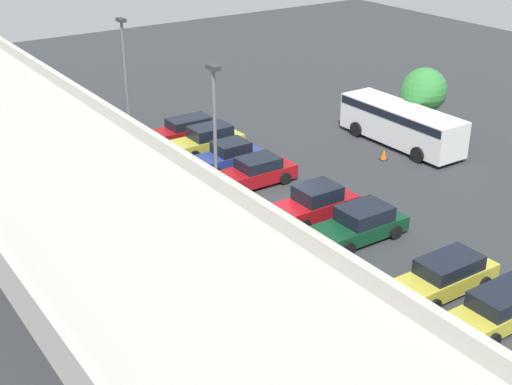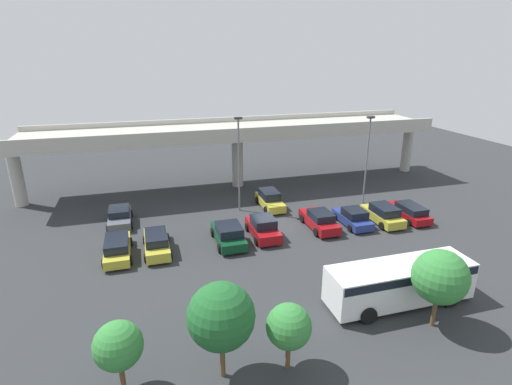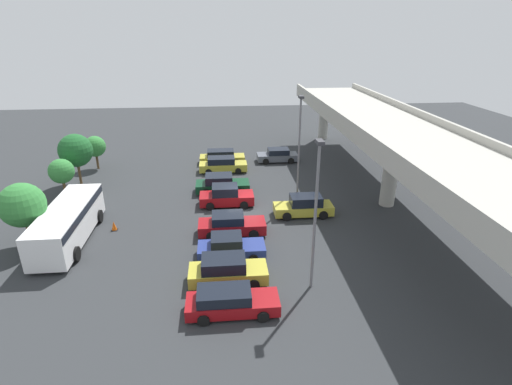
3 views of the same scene
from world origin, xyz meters
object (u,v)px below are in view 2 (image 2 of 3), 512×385
Objects in this scene: parked_car_7 at (383,214)px; shuttle_bus at (400,280)px; parked_car_4 at (270,200)px; parked_car_9 at (120,217)px; parked_car_2 at (229,234)px; lamp_post_mid_lot at (367,154)px; parked_car_3 at (263,228)px; tree_front_centre at (221,316)px; parked_car_8 at (409,212)px; parked_car_0 at (117,248)px; tree_front_right at (289,327)px; tree_front_left at (118,346)px; parked_car_5 at (320,220)px; lamp_post_near_aisle at (239,158)px; traffic_cone at (356,278)px; parked_car_6 at (353,217)px; parked_car_1 at (157,242)px; tree_front_far_right at (440,277)px.

parked_car_7 is 12.29m from shuttle_bus.
parked_car_9 is at bearing -89.50° from parked_car_4.
parked_car_2 is 8.47m from parked_car_4.
lamp_post_mid_lot is (0.88, 4.80, 4.25)m from parked_car_7.
parked_car_3 is 15.25m from tree_front_centre.
parked_car_9 is (-25.06, 6.06, 0.02)m from parked_car_8.
parked_car_0 is 16.15m from tree_front_right.
tree_front_left reaches higher than parked_car_2.
parked_car_4 is 23.49m from tree_front_left.
lamp_post_near_aisle is (-5.60, 5.86, 4.41)m from parked_car_5.
parked_car_4 is 14.44m from traffic_cone.
parked_car_9 is at bearing 104.56° from tree_front_centre.
traffic_cone is at bearing 129.45° from parked_car_8.
tree_front_left reaches higher than tree_front_right.
parked_car_1 is at bearing 90.82° from parked_car_6.
parked_car_7 is (8.46, -6.28, -0.01)m from parked_car_4.
tree_front_centre is (2.26, -13.53, 2.55)m from parked_car_1.
parked_car_9 is 20.46m from tree_front_centre.
parked_car_2 is 13.34m from shuttle_bus.
parked_car_1 is 0.55× the size of shuttle_bus.
tree_front_centre reaches higher than parked_car_3.
tree_front_far_right is (16.30, -0.09, 0.65)m from tree_front_left.
tree_front_left is (-24.39, -13.17, 1.73)m from parked_car_8.
lamp_post_mid_lot is at bearing -6.97° from lamp_post_near_aisle.
parked_car_5 is 13.81m from tree_front_far_right.
parked_car_6 is at bearing 43.65° from tree_front_centre.
parked_car_4 is 19.82m from tree_front_far_right.
parked_car_4 is (13.86, 6.29, 0.06)m from parked_car_0.
tree_front_centre is at bearing 173.22° from tree_front_right.
lamp_post_near_aisle is at bearing -51.94° from parked_car_1.
parked_car_6 is 0.90× the size of parked_car_8.
parked_car_7 is at bearing 31.10° from tree_front_left.
parked_car_4 reaches higher than traffic_cone.
parked_car_5 is at bearing 89.82° from shuttle_bus.
parked_car_7 is (11.03, -0.22, -0.01)m from parked_car_3.
parked_car_3 reaches higher than parked_car_2.
tree_front_centre is at bearing -170.51° from parked_car_1.
parked_car_6 is 20.11m from tree_front_centre.
parked_car_4 is at bearing 43.31° from parked_car_6.
parked_car_7 is at bearing 44.38° from tree_front_right.
parked_car_7 is 22.03m from tree_front_centre.
tree_front_centre is (5.10, -19.65, 2.59)m from parked_car_9.
tree_front_left reaches higher than parked_car_5.
lamp_post_mid_lot is (12.37, -1.51, -0.12)m from lamp_post_near_aisle.
tree_front_far_right is (0.56, -2.42, 1.53)m from shuttle_bus.
tree_front_left is at bearing 125.28° from parked_car_6.
parked_car_3 is 0.98× the size of parked_car_7.
parked_car_3 is 13.76m from parked_car_8.
lamp_post_near_aisle reaches higher than lamp_post_mid_lot.
parked_car_1 is 6.75m from parked_car_9.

